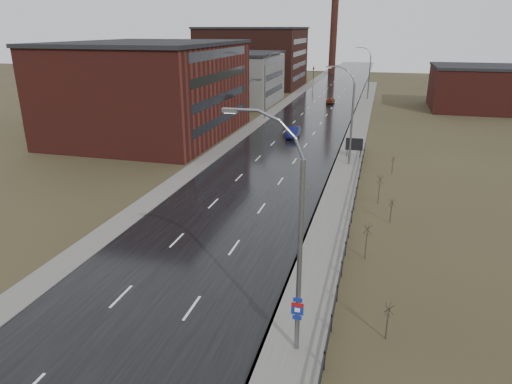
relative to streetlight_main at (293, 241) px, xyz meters
The scene contains 25 objects.
ground 10.61m from the streetlight_main, 166.75° to the right, with size 320.00×320.00×0.00m, color #2D2819.
road 58.93m from the streetlight_main, 98.31° to the left, with size 14.00×300.00×0.06m, color black.
sidewalk_right 33.54m from the streetlight_main, 89.78° to the left, with size 3.20×180.00×0.18m, color #595651.
curb_right 33.57m from the streetlight_main, 92.42° to the left, with size 0.16×180.00×0.18m, color slate.
sidewalk_left 60.65m from the streetlight_main, 106.04° to the left, with size 2.40×260.00×0.12m, color #595651.
warehouse_near 52.13m from the streetlight_main, 124.42° to the left, with size 22.44×28.56×13.50m.
warehouse_mid 80.48m from the streetlight_main, 109.20° to the left, with size 16.32×20.40×10.50m.
warehouse_far 110.59m from the streetlight_main, 106.53° to the left, with size 26.52×24.48×15.50m.
building_right 82.95m from the streetlight_main, 74.74° to the left, with size 18.36×16.32×8.50m.
smokestack 149.01m from the streetlight_main, 95.58° to the left, with size 2.70×2.70×30.70m.
streetlight_main is the anchor object (origin of this frame).
streetlight_right_mid 34.01m from the streetlight_main, 89.95° to the left, with size 3.36×0.28×11.35m.
streetlight_left 62.15m from the streetlight_main, 105.08° to the left, with size 3.36×0.28×11.35m.
streetlight_right_far 88.01m from the streetlight_main, 89.98° to the left, with size 3.36×0.28×11.35m.
guardrail 17.27m from the streetlight_main, 83.61° to the left, with size 0.10×53.05×1.10m.
shrub_b 7.12m from the streetlight_main, 24.78° to the left, with size 0.51×0.53×2.13m.
shrub_c 12.27m from the streetlight_main, 73.52° to the left, with size 0.63×0.66×2.65m.
shrub_d 19.21m from the streetlight_main, 74.53° to the left, with size 0.50×0.53×2.10m.
shrub_e 22.95m from the streetlight_main, 80.03° to the left, with size 0.64×0.68×2.72m.
shrub_f 32.81m from the streetlight_main, 80.74° to the left, with size 0.47×0.50×1.98m.
billboard 37.54m from the streetlight_main, 89.04° to the left, with size 2.10×0.17×2.58m.
traffic_light_left 119.16m from the streetlight_main, 97.95° to the left, with size 0.58×2.73×5.30m.
traffic_light_right 118.01m from the streetlight_main, 90.23° to the left, with size 0.58×2.73×5.30m.
car_near 47.54m from the streetlight_main, 100.66° to the left, with size 1.65×4.73×1.56m, color #0D1245.
car_far 80.65m from the streetlight_main, 95.05° to the left, with size 1.54×3.83×1.31m, color #57210E.
Camera 1 is at (11.80, -16.75, 15.34)m, focal length 32.00 mm.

